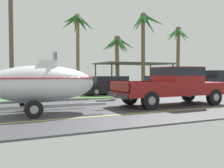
{
  "coord_description": "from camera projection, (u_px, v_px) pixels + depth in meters",
  "views": [
    {
      "loc": [
        -9.28,
        -10.44,
        1.59
      ],
      "look_at": [
        -3.92,
        1.28,
        1.04
      ],
      "focal_mm": 40.65,
      "sensor_mm": 36.0,
      "label": 1
    }
  ],
  "objects": [
    {
      "name": "parked_sedan_far",
      "position": [
        164.0,
        84.0,
        20.99
      ],
      "size": [
        4.55,
        1.82,
        1.38
      ],
      "color": "beige",
      "rests_on": "ground"
    },
    {
      "name": "utility_pole",
      "position": [
        11.0,
        18.0,
        13.94
      ],
      "size": [
        0.24,
        1.8,
        8.93
      ],
      "color": "brown",
      "rests_on": "ground"
    },
    {
      "name": "carport_awning",
      "position": [
        133.0,
        64.0,
        26.19
      ],
      "size": [
        7.34,
        4.64,
        2.65
      ],
      "color": "#4C4238",
      "rests_on": "ground"
    },
    {
      "name": "palm_tree_near_right",
      "position": [
        118.0,
        49.0,
        23.84
      ],
      "size": [
        3.22,
        3.37,
        5.16
      ],
      "color": "brown",
      "rests_on": "ground"
    },
    {
      "name": "parked_pickup_background",
      "position": [
        215.0,
        80.0,
        21.66
      ],
      "size": [
        5.62,
        2.08,
        1.83
      ],
      "color": "black",
      "rests_on": "ground"
    },
    {
      "name": "ground",
      "position": [
        119.0,
        92.0,
        21.03
      ],
      "size": [
        36.0,
        22.0,
        0.11
      ],
      "color": "#424247"
    },
    {
      "name": "palm_tree_mid",
      "position": [
        78.0,
        29.0,
        22.72
      ],
      "size": [
        2.79,
        3.61,
        6.94
      ],
      "color": "brown",
      "rests_on": "ground"
    },
    {
      "name": "palm_tree_near_left",
      "position": [
        178.0,
        41.0,
        30.2
      ],
      "size": [
        3.16,
        3.49,
        7.16
      ],
      "color": "brown",
      "rests_on": "ground"
    },
    {
      "name": "pickup_truck_towing",
      "position": [
        176.0,
        84.0,
        12.78
      ],
      "size": [
        5.96,
        2.17,
        1.9
      ],
      "color": "maroon",
      "rests_on": "ground"
    },
    {
      "name": "boat_on_trailer",
      "position": [
        41.0,
        84.0,
        10.02
      ],
      "size": [
        5.63,
        2.36,
        2.43
      ],
      "color": "gray",
      "rests_on": "ground"
    },
    {
      "name": "palm_tree_far_left",
      "position": [
        144.0,
        31.0,
        22.84
      ],
      "size": [
        3.02,
        2.94,
        7.08
      ],
      "color": "brown",
      "rests_on": "ground"
    },
    {
      "name": "parked_sedan_near",
      "position": [
        111.0,
        86.0,
        18.61
      ],
      "size": [
        4.49,
        1.91,
        1.38
      ],
      "color": "black",
      "rests_on": "ground"
    }
  ]
}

